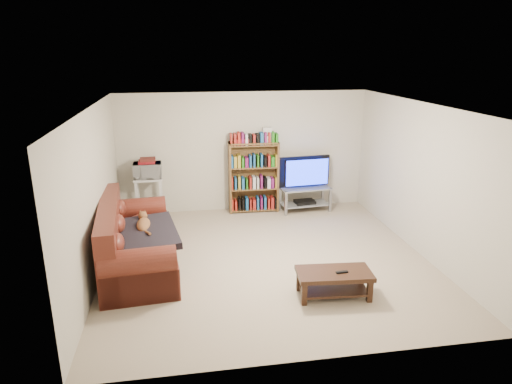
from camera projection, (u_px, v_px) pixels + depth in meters
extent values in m
plane|color=#BDA98C|center=(266.00, 259.00, 7.22)|extent=(5.00, 5.00, 0.00)
plane|color=white|center=(268.00, 106.00, 6.50)|extent=(5.00, 5.00, 0.00)
plane|color=beige|center=(244.00, 152.00, 9.22)|extent=(5.00, 0.00, 5.00)
plane|color=beige|center=(314.00, 258.00, 4.51)|extent=(5.00, 0.00, 5.00)
plane|color=beige|center=(94.00, 195.00, 6.47)|extent=(0.00, 5.00, 5.00)
plane|color=beige|center=(421.00, 179.00, 7.25)|extent=(0.00, 5.00, 5.00)
cube|color=maroon|center=(139.00, 252.00, 6.93)|extent=(1.24, 2.46, 0.45)
cube|color=maroon|center=(111.00, 237.00, 6.75)|extent=(0.47, 2.40, 1.00)
cube|color=maroon|center=(140.00, 282.00, 5.92)|extent=(1.00, 0.33, 0.57)
cube|color=maroon|center=(138.00, 224.00, 7.90)|extent=(1.00, 0.33, 0.57)
cube|color=black|center=(144.00, 234.00, 6.70)|extent=(1.11, 1.33, 0.20)
cube|color=#311C11|center=(334.00, 274.00, 6.05)|extent=(1.03, 0.57, 0.06)
cube|color=#311C11|center=(333.00, 289.00, 6.12)|extent=(0.92, 0.52, 0.03)
cube|color=#311C11|center=(304.00, 294.00, 5.89)|extent=(0.08, 0.08, 0.30)
cube|color=#311C11|center=(370.00, 291.00, 5.96)|extent=(0.08, 0.08, 0.30)
cube|color=#311C11|center=(299.00, 280.00, 6.25)|extent=(0.08, 0.08, 0.30)
cube|color=#311C11|center=(361.00, 278.00, 6.32)|extent=(0.08, 0.08, 0.30)
cube|color=black|center=(342.00, 272.00, 6.00)|extent=(0.16, 0.06, 0.02)
cube|color=#999EA3|center=(305.00, 188.00, 9.27)|extent=(1.05, 0.54, 0.03)
cube|color=#999EA3|center=(305.00, 204.00, 9.37)|extent=(0.99, 0.52, 0.02)
cube|color=gray|center=(286.00, 204.00, 9.04)|extent=(0.05, 0.05, 0.50)
cube|color=gray|center=(330.00, 200.00, 9.28)|extent=(0.05, 0.05, 0.50)
cube|color=gray|center=(280.00, 198.00, 9.41)|extent=(0.05, 0.05, 0.50)
cube|color=gray|center=(323.00, 194.00, 9.64)|extent=(0.05, 0.05, 0.50)
imported|color=black|center=(306.00, 172.00, 9.17)|extent=(1.09, 0.24, 0.62)
cube|color=black|center=(305.00, 202.00, 9.36)|extent=(0.43, 0.32, 0.06)
cube|color=brown|center=(230.00, 178.00, 9.13)|extent=(0.05, 0.31, 1.44)
cube|color=brown|center=(277.00, 176.00, 9.26)|extent=(0.05, 0.31, 1.44)
cube|color=brown|center=(254.00, 143.00, 8.99)|extent=(1.00, 0.34, 0.03)
cube|color=maroon|center=(242.00, 140.00, 8.94)|extent=(0.29, 0.23, 0.08)
cube|color=silver|center=(148.00, 179.00, 8.70)|extent=(0.53, 0.39, 0.04)
cube|color=silver|center=(150.00, 205.00, 8.85)|extent=(0.48, 0.35, 0.03)
cube|color=silver|center=(137.00, 203.00, 8.64)|extent=(0.05, 0.05, 0.80)
cube|color=silver|center=(161.00, 201.00, 8.72)|extent=(0.05, 0.05, 0.80)
cube|color=silver|center=(138.00, 198.00, 8.92)|extent=(0.05, 0.05, 0.80)
cube|color=silver|center=(161.00, 197.00, 9.00)|extent=(0.05, 0.05, 0.80)
imported|color=silver|center=(147.00, 170.00, 8.65)|extent=(0.53, 0.36, 0.29)
cube|color=maroon|center=(147.00, 162.00, 8.60)|extent=(0.31, 0.27, 0.05)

